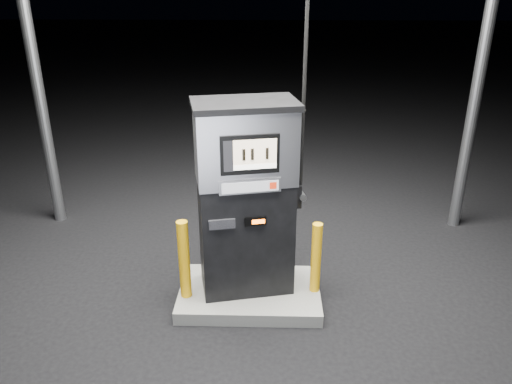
{
  "coord_description": "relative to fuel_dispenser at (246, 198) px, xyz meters",
  "views": [
    {
      "loc": [
        0.21,
        -4.8,
        3.44
      ],
      "look_at": [
        0.07,
        0.0,
        1.36
      ],
      "focal_mm": 35.0,
      "sensor_mm": 36.0,
      "label": 1
    }
  ],
  "objects": [
    {
      "name": "pump_island",
      "position": [
        0.04,
        -0.08,
        -1.18
      ],
      "size": [
        1.6,
        1.0,
        0.15
      ],
      "primitive_type": "cube",
      "color": "slate",
      "rests_on": "ground"
    },
    {
      "name": "bollard_left",
      "position": [
        -0.67,
        -0.23,
        -0.65
      ],
      "size": [
        0.15,
        0.15,
        0.92
      ],
      "primitive_type": "cylinder",
      "rotation": [
        0.0,
        0.0,
        -0.24
      ],
      "color": "#FBB00D",
      "rests_on": "pump_island"
    },
    {
      "name": "bollard_right",
      "position": [
        0.78,
        -0.09,
        -0.69
      ],
      "size": [
        0.14,
        0.14,
        0.84
      ],
      "primitive_type": "cylinder",
      "rotation": [
        0.0,
        0.0,
        0.3
      ],
      "color": "#FBB00D",
      "rests_on": "pump_island"
    },
    {
      "name": "fuel_dispenser",
      "position": [
        0.0,
        0.0,
        0.0
      ],
      "size": [
        1.24,
        0.84,
        4.47
      ],
      "rotation": [
        0.0,
        0.0,
        0.21
      ],
      "color": "black",
      "rests_on": "pump_island"
    },
    {
      "name": "ground",
      "position": [
        0.04,
        -0.08,
        -1.26
      ],
      "size": [
        80.0,
        80.0,
        0.0
      ],
      "primitive_type": "plane",
      "color": "black",
      "rests_on": "ground"
    }
  ]
}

